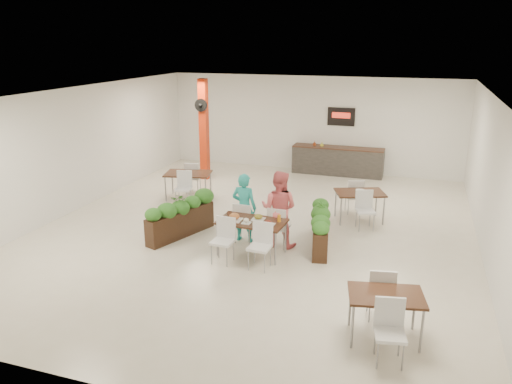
% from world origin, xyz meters
% --- Properties ---
extents(ground, '(12.00, 12.00, 0.00)m').
position_xyz_m(ground, '(0.00, 0.00, 0.00)').
color(ground, beige).
rests_on(ground, ground).
extents(room_shell, '(10.10, 12.10, 3.22)m').
position_xyz_m(room_shell, '(0.00, 0.00, 2.01)').
color(room_shell, white).
rests_on(room_shell, ground).
extents(red_column, '(0.40, 0.41, 3.20)m').
position_xyz_m(red_column, '(-3.00, 3.79, 1.64)').
color(red_column, red).
rests_on(red_column, ground).
extents(service_counter, '(3.00, 0.64, 2.20)m').
position_xyz_m(service_counter, '(1.00, 5.65, 0.49)').
color(service_counter, '#292624').
rests_on(service_counter, ground).
extents(main_table, '(1.44, 1.68, 0.92)m').
position_xyz_m(main_table, '(0.36, -1.38, 0.64)').
color(main_table, '#321D10').
rests_on(main_table, ground).
extents(diner_man, '(0.59, 0.40, 1.57)m').
position_xyz_m(diner_man, '(-0.03, -0.73, 0.78)').
color(diner_man, teal).
rests_on(diner_man, ground).
extents(diner_woman, '(0.85, 0.68, 1.69)m').
position_xyz_m(diner_woman, '(0.77, -0.73, 0.85)').
color(diner_woman, '#F36C71').
rests_on(diner_woman, ground).
extents(planter_left, '(0.94, 1.88, 1.03)m').
position_xyz_m(planter_left, '(-1.51, -0.94, 0.51)').
color(planter_left, black).
rests_on(planter_left, ground).
extents(planter_right, '(0.70, 1.92, 1.02)m').
position_xyz_m(planter_right, '(1.65, -0.50, 0.50)').
color(planter_right, black).
rests_on(planter_right, ground).
extents(side_table_a, '(1.41, 1.67, 0.92)m').
position_xyz_m(side_table_a, '(-2.59, 1.71, 0.63)').
color(side_table_a, '#321D10').
rests_on(side_table_a, ground).
extents(side_table_b, '(1.37, 1.66, 0.92)m').
position_xyz_m(side_table_b, '(2.26, 1.40, 0.63)').
color(side_table_b, '#321D10').
rests_on(side_table_b, ground).
extents(side_table_c, '(1.23, 1.67, 0.92)m').
position_xyz_m(side_table_c, '(3.28, -3.70, 0.62)').
color(side_table_c, '#321D10').
rests_on(side_table_c, ground).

